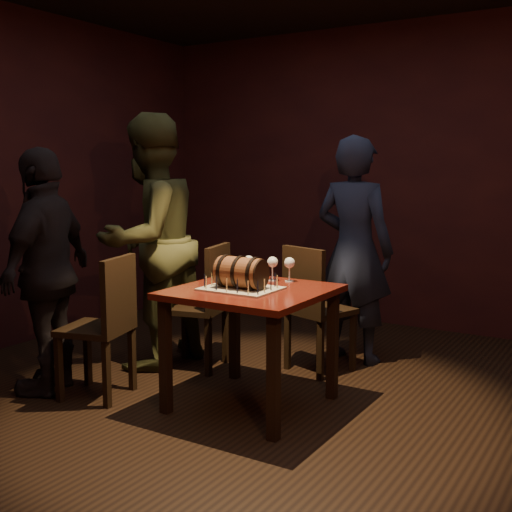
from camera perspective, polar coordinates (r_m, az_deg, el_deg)
name	(u,v)px	position (r m, az deg, el deg)	size (l,w,h in m)	color
room_shell	(259,183)	(3.85, 0.29, 6.50)	(5.04, 5.04, 2.80)	black
pub_table	(251,306)	(3.99, -0.41, -4.47)	(0.90, 0.90, 0.75)	#4C120C
cake_board	(241,289)	(3.93, -1.36, -2.92)	(0.45, 0.35, 0.01)	#AEA48D
barrel_cake	(241,272)	(3.91, -1.37, -1.47)	(0.35, 0.21, 0.21)	brown
birthday_candles	(241,281)	(3.92, -1.36, -2.26)	(0.40, 0.30, 0.09)	#F3DC91
wine_glass_left	(249,262)	(4.26, -0.66, -0.55)	(0.07, 0.07, 0.16)	silver
wine_glass_mid	(272,263)	(4.21, 1.48, -0.65)	(0.07, 0.07, 0.16)	silver
wine_glass_right	(289,264)	(4.19, 3.00, -0.71)	(0.07, 0.07, 0.16)	silver
pint_of_ale	(255,271)	(4.17, -0.13, -1.36)	(0.07, 0.07, 0.15)	silver
menu_card	(242,267)	(4.37, -1.28, -1.02)	(0.10, 0.05, 0.13)	white
chair_back	(313,302)	(4.67, 5.08, -4.12)	(0.51, 0.51, 0.93)	black
chair_left_rear	(206,300)	(4.76, -4.50, -3.88)	(0.48, 0.48, 0.93)	black
chair_left_front	(106,319)	(4.26, -13.19, -5.48)	(0.49, 0.49, 0.93)	black
person_back	(354,250)	(4.95, 8.71, 0.53)	(0.63, 0.41, 1.73)	#181D31
person_left_rear	(150,242)	(4.83, -9.44, 1.26)	(0.92, 0.71, 1.88)	#3B3C1E
person_left_front	(47,271)	(4.45, -18.05, -1.30)	(0.95, 0.40, 1.62)	black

